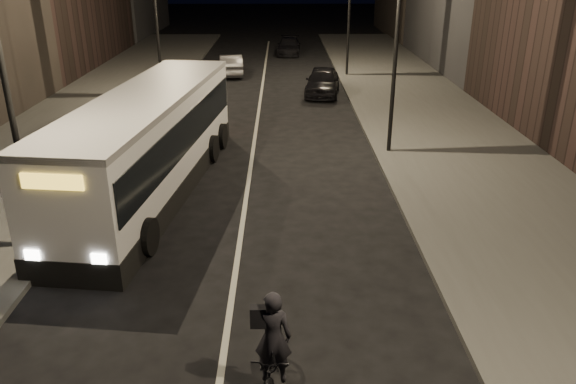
{
  "coord_description": "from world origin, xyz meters",
  "views": [
    {
      "loc": [
        1.22,
        -9.84,
        7.55
      ],
      "look_at": [
        1.38,
        4.48,
        1.5
      ],
      "focal_mm": 35.0,
      "sensor_mm": 36.0,
      "label": 1
    }
  ],
  "objects_px": {
    "streetlight_right_mid": "(391,19)",
    "car_near": "(323,81)",
    "streetlight_left_far": "(160,0)",
    "car_far": "(289,46)",
    "car_mid": "(231,65)",
    "cyclist_on_bicycle": "(273,357)",
    "city_bus": "(150,139)",
    "streetlight_left_near": "(11,54)"
  },
  "relations": [
    {
      "from": "car_near",
      "to": "car_far",
      "type": "bearing_deg",
      "value": 104.54
    },
    {
      "from": "streetlight_left_far",
      "to": "car_near",
      "type": "distance_m",
      "value": 10.06
    },
    {
      "from": "car_mid",
      "to": "cyclist_on_bicycle",
      "type": "bearing_deg",
      "value": 89.57
    },
    {
      "from": "car_near",
      "to": "car_far",
      "type": "height_order",
      "value": "car_near"
    },
    {
      "from": "streetlight_left_near",
      "to": "car_far",
      "type": "xyz_separation_m",
      "value": [
        7.16,
        33.35,
        -4.71
      ]
    },
    {
      "from": "streetlight_left_far",
      "to": "city_bus",
      "type": "distance_m",
      "value": 14.34
    },
    {
      "from": "streetlight_left_near",
      "to": "cyclist_on_bicycle",
      "type": "xyz_separation_m",
      "value": [
        6.37,
        -5.54,
        -4.61
      ]
    },
    {
      "from": "streetlight_right_mid",
      "to": "streetlight_left_near",
      "type": "xyz_separation_m",
      "value": [
        -10.66,
        -8.0,
        0.0
      ]
    },
    {
      "from": "streetlight_right_mid",
      "to": "car_near",
      "type": "distance_m",
      "value": 11.78
    },
    {
      "from": "city_bus",
      "to": "car_mid",
      "type": "distance_m",
      "value": 20.42
    },
    {
      "from": "streetlight_right_mid",
      "to": "cyclist_on_bicycle",
      "type": "distance_m",
      "value": 14.94
    },
    {
      "from": "streetlight_right_mid",
      "to": "city_bus",
      "type": "bearing_deg",
      "value": -156.38
    },
    {
      "from": "streetlight_left_far",
      "to": "car_far",
      "type": "bearing_deg",
      "value": 64.99
    },
    {
      "from": "streetlight_right_mid",
      "to": "streetlight_left_near",
      "type": "distance_m",
      "value": 13.33
    },
    {
      "from": "city_bus",
      "to": "cyclist_on_bicycle",
      "type": "bearing_deg",
      "value": -59.57
    },
    {
      "from": "streetlight_left_far",
      "to": "car_mid",
      "type": "xyz_separation_m",
      "value": [
        3.11,
        6.61,
        -4.66
      ]
    },
    {
      "from": "city_bus",
      "to": "car_near",
      "type": "distance_m",
      "value": 16.03
    },
    {
      "from": "streetlight_right_mid",
      "to": "car_mid",
      "type": "distance_m",
      "value": 18.84
    },
    {
      "from": "car_near",
      "to": "car_far",
      "type": "relative_size",
      "value": 1.03
    },
    {
      "from": "cyclist_on_bicycle",
      "to": "car_far",
      "type": "bearing_deg",
      "value": 94.44
    },
    {
      "from": "streetlight_right_mid",
      "to": "streetlight_left_far",
      "type": "relative_size",
      "value": 1.0
    },
    {
      "from": "streetlight_left_far",
      "to": "city_bus",
      "type": "relative_size",
      "value": 0.63
    },
    {
      "from": "streetlight_left_near",
      "to": "car_far",
      "type": "relative_size",
      "value": 1.8
    },
    {
      "from": "cyclist_on_bicycle",
      "to": "car_near",
      "type": "distance_m",
      "value": 24.39
    },
    {
      "from": "streetlight_left_far",
      "to": "car_far",
      "type": "relative_size",
      "value": 1.8
    },
    {
      "from": "cyclist_on_bicycle",
      "to": "car_far",
      "type": "xyz_separation_m",
      "value": [
        0.79,
        38.9,
        -0.09
      ]
    },
    {
      "from": "streetlight_left_far",
      "to": "car_near",
      "type": "bearing_deg",
      "value": 4.59
    },
    {
      "from": "streetlight_right_mid",
      "to": "car_near",
      "type": "xyz_separation_m",
      "value": [
        -1.73,
        10.72,
        -4.57
      ]
    },
    {
      "from": "streetlight_right_mid",
      "to": "cyclist_on_bicycle",
      "type": "relative_size",
      "value": 3.62
    },
    {
      "from": "streetlight_left_near",
      "to": "car_near",
      "type": "xyz_separation_m",
      "value": [
        8.93,
        18.72,
        -4.57
      ]
    },
    {
      "from": "streetlight_left_near",
      "to": "cyclist_on_bicycle",
      "type": "distance_m",
      "value": 9.62
    },
    {
      "from": "streetlight_left_far",
      "to": "streetlight_left_near",
      "type": "bearing_deg",
      "value": -90.0
    },
    {
      "from": "city_bus",
      "to": "car_near",
      "type": "relative_size",
      "value": 2.77
    },
    {
      "from": "streetlight_right_mid",
      "to": "car_mid",
      "type": "relative_size",
      "value": 1.91
    },
    {
      "from": "cyclist_on_bicycle",
      "to": "car_mid",
      "type": "relative_size",
      "value": 0.53
    },
    {
      "from": "city_bus",
      "to": "car_far",
      "type": "relative_size",
      "value": 2.85
    },
    {
      "from": "streetlight_right_mid",
      "to": "streetlight_left_far",
      "type": "xyz_separation_m",
      "value": [
        -10.66,
        10.0,
        0.0
      ]
    },
    {
      "from": "car_near",
      "to": "car_far",
      "type": "xyz_separation_m",
      "value": [
        -1.77,
        14.64,
        -0.14
      ]
    },
    {
      "from": "streetlight_right_mid",
      "to": "car_far",
      "type": "bearing_deg",
      "value": 97.86
    },
    {
      "from": "car_near",
      "to": "streetlight_left_far",
      "type": "bearing_deg",
      "value": -167.77
    },
    {
      "from": "city_bus",
      "to": "car_far",
      "type": "bearing_deg",
      "value": 86.96
    },
    {
      "from": "streetlight_left_near",
      "to": "cyclist_on_bicycle",
      "type": "bearing_deg",
      "value": -41.02
    }
  ]
}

